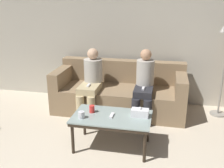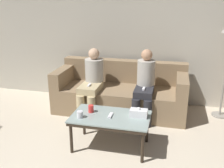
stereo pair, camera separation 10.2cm
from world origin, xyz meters
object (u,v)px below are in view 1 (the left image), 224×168
Objects in this scene: cup_near_left at (81,115)px; game_remote at (112,115)px; seated_person_mid_left at (144,84)px; tissue_box at (140,113)px; seated_person_left_end at (91,81)px; coffee_table at (112,119)px; couch at (120,93)px; cup_near_right at (92,109)px.

cup_near_left is 0.59× the size of game_remote.
seated_person_mid_left reaches higher than game_remote.
seated_person_mid_left is at bearing 92.23° from tissue_box.
seated_person_left_end is at bearing 119.51° from game_remote.
seated_person_mid_left is (0.31, 0.99, 0.18)m from coffee_table.
tissue_box is at bearing 15.52° from cup_near_left.
seated_person_mid_left is (0.68, 1.13, 0.09)m from cup_near_left.
seated_person_left_end is at bearing 99.86° from cup_near_left.
seated_person_mid_left is at bearing -27.18° from couch.
cup_near_left reaches higher than coffee_table.
seated_person_left_end is 0.98× the size of seated_person_mid_left.
couch is at bearing 79.88° from cup_near_left.
couch is at bearing 152.82° from seated_person_mid_left.
game_remote is (-0.35, -0.06, -0.04)m from tissue_box.
coffee_table is (0.12, -1.22, 0.10)m from couch.
couch reaches higher than tissue_box.
couch is 1.38m from cup_near_left.
seated_person_left_end is (-0.28, 0.93, 0.08)m from cup_near_right.
couch reaches higher than game_remote.
seated_person_mid_left is (0.44, -0.22, 0.27)m from couch.
game_remote is at bearing -107.59° from seated_person_mid_left.
coffee_table is 0.90× the size of seated_person_mid_left.
coffee_table is at bearing -169.80° from tissue_box.
cup_near_right is 0.43× the size of tissue_box.
game_remote is at bearing 180.00° from coffee_table.
cup_near_right is 0.09× the size of seated_person_mid_left.
cup_near_right is at bearing -122.39° from seated_person_mid_left.
game_remote is at bearing -60.49° from seated_person_left_end.
cup_near_left is (-0.36, -0.13, 0.09)m from coffee_table.
seated_person_mid_left is at bearing 72.41° from coffee_table.
coffee_table is 0.92× the size of seated_person_left_end.
tissue_box reaches higher than game_remote.
couch is at bearing 112.25° from tissue_box.
seated_person_mid_left reaches higher than seated_person_left_end.
tissue_box is at bearing 0.59° from cup_near_right.
seated_person_mid_left reaches higher than coffee_table.
game_remote is 0.13× the size of seated_person_mid_left.
cup_near_left is 0.74m from tissue_box.
seated_person_mid_left is (-0.04, 0.93, 0.08)m from tissue_box.
cup_near_left is 0.08× the size of seated_person_left_end.
seated_person_left_end is (-0.19, 1.12, 0.08)m from cup_near_left.
cup_near_left is 0.39m from game_remote.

